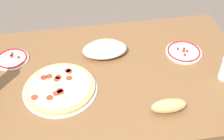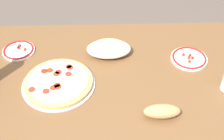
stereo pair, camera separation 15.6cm
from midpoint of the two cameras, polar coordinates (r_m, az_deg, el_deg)
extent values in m
cube|color=brown|center=(1.59, 2.80, -1.32)|extent=(1.43, 0.90, 0.03)
cylinder|color=#33302D|center=(2.25, 18.65, -0.61)|extent=(0.07, 0.07, 0.69)
cylinder|color=#33302D|center=(2.18, -15.63, -1.34)|extent=(0.07, 0.07, 0.69)
cylinder|color=#B7B7BC|center=(1.53, -6.94, -2.76)|extent=(0.36, 0.36, 0.01)
cylinder|color=tan|center=(1.52, -6.98, -2.44)|extent=(0.34, 0.34, 0.02)
cylinder|color=#EFD684|center=(1.51, -7.02, -2.12)|extent=(0.30, 0.30, 0.01)
cylinder|color=#B22D1E|center=(1.57, -4.96, 0.34)|extent=(0.03, 0.03, 0.00)
cylinder|color=#B22D1E|center=(1.49, -11.70, -3.66)|extent=(0.03, 0.03, 0.00)
cylinder|color=#B22D1E|center=(1.47, -9.11, -4.02)|extent=(0.03, 0.03, 0.00)
cylinder|color=#B22D1E|center=(1.48, -7.83, -3.38)|extent=(0.03, 0.03, 0.00)
cylinder|color=maroon|center=(1.57, -9.63, -0.31)|extent=(0.03, 0.03, 0.00)
cylinder|color=#B22D1E|center=(1.54, -7.38, -0.85)|extent=(0.03, 0.03, 0.00)
cylinder|color=#B22D1E|center=(1.48, -7.01, -3.23)|extent=(0.03, 0.03, 0.00)
cylinder|color=maroon|center=(1.55, -7.05, -0.51)|extent=(0.03, 0.03, 0.00)
cylinder|color=#B22D1E|center=(1.57, -8.64, -0.19)|extent=(0.03, 0.03, 0.00)
cylinder|color=maroon|center=(1.58, -5.20, 0.51)|extent=(0.03, 0.03, 0.00)
cylinder|color=maroon|center=(1.49, -7.14, -2.95)|extent=(0.03, 0.03, 0.00)
cylinder|color=#B22D1E|center=(1.54, -5.17, -0.86)|extent=(0.03, 0.03, 0.00)
ellipsoid|color=white|center=(1.68, 2.06, 3.78)|extent=(0.24, 0.15, 0.07)
ellipsoid|color=#AD2819|center=(1.67, 2.07, 4.11)|extent=(0.20, 0.12, 0.03)
ellipsoid|color=#EFD684|center=(1.66, 2.08, 4.60)|extent=(0.17, 0.10, 0.02)
cylinder|color=white|center=(1.76, -14.41, 3.32)|extent=(0.18, 0.18, 0.01)
torus|color=red|center=(1.76, -14.45, 3.52)|extent=(0.16, 0.16, 0.01)
cube|color=#AD2819|center=(1.77, -14.40, 3.89)|extent=(0.01, 0.01, 0.01)
cube|color=#AD2819|center=(1.78, -14.29, 4.30)|extent=(0.01, 0.01, 0.01)
cube|color=#AD2819|center=(1.77, -14.49, 3.87)|extent=(0.01, 0.01, 0.01)
cube|color=#AD2819|center=(1.75, -13.31, 3.60)|extent=(0.01, 0.01, 0.01)
cylinder|color=white|center=(1.73, 16.52, 1.89)|extent=(0.19, 0.19, 0.01)
torus|color=red|center=(1.72, 16.57, 2.09)|extent=(0.18, 0.18, 0.01)
cube|color=#AD2819|center=(1.70, 16.64, 1.40)|extent=(0.01, 0.01, 0.01)
cube|color=#AD2819|center=(1.73, 15.55, 2.62)|extent=(0.01, 0.01, 0.01)
cube|color=#AD2819|center=(1.72, 17.16, 2.02)|extent=(0.01, 0.01, 0.01)
cube|color=#AD2819|center=(1.72, 16.51, 2.08)|extent=(0.01, 0.01, 0.01)
cube|color=#AD2819|center=(1.74, 16.67, 2.51)|extent=(0.01, 0.01, 0.01)
ellipsoid|color=tan|center=(1.40, 12.38, -7.61)|extent=(0.16, 0.07, 0.06)
camera|label=1|loc=(0.08, -87.13, 2.64)|focal=49.69mm
camera|label=2|loc=(0.08, 92.87, -2.64)|focal=49.69mm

